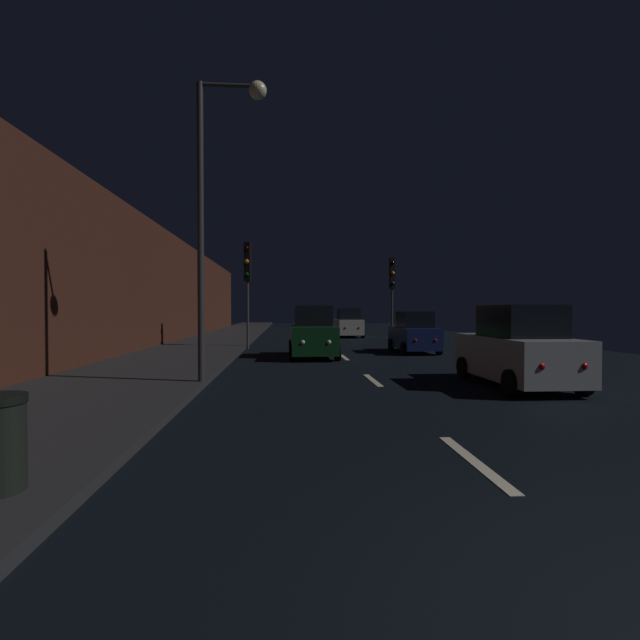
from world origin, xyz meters
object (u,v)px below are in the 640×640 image
(traffic_light_far_left, at_px, (248,271))
(car_parked_right_near, at_px, (518,349))
(car_distant_taillights, at_px, (348,324))
(car_approaching_headlights, at_px, (313,334))
(traffic_light_far_right, at_px, (392,280))
(car_parked_right_far, at_px, (414,334))
(streetlamp_overhead, at_px, (219,186))

(traffic_light_far_left, distance_m, car_parked_right_near, 14.55)
(car_distant_taillights, bearing_deg, car_approaching_headlights, 166.76)
(traffic_light_far_right, xyz_separation_m, car_approaching_headlights, (-5.48, -9.68, -2.81))
(traffic_light_far_left, height_order, car_approaching_headlights, traffic_light_far_left)
(traffic_light_far_left, relative_size, car_approaching_headlights, 1.26)
(car_approaching_headlights, relative_size, car_parked_right_near, 1.03)
(car_approaching_headlights, relative_size, car_parked_right_far, 1.13)
(car_distant_taillights, height_order, car_parked_right_far, car_distant_taillights)
(streetlamp_overhead, distance_m, car_approaching_headlights, 8.72)
(traffic_light_far_right, height_order, streetlamp_overhead, streetlamp_overhead)
(car_distant_taillights, relative_size, car_parked_right_far, 1.10)
(car_approaching_headlights, height_order, car_parked_right_near, car_approaching_headlights)
(car_distant_taillights, relative_size, car_parked_right_near, 1.01)
(traffic_light_far_left, distance_m, streetlamp_overhead, 11.68)
(streetlamp_overhead, relative_size, car_parked_right_far, 2.04)
(traffic_light_far_right, bearing_deg, streetlamp_overhead, -27.12)
(streetlamp_overhead, bearing_deg, car_distant_taillights, 74.24)
(car_approaching_headlights, bearing_deg, car_parked_right_far, 111.38)
(car_parked_right_near, bearing_deg, streetlamp_overhead, 86.83)
(car_approaching_headlights, distance_m, car_parked_right_near, 8.99)
(streetlamp_overhead, relative_size, car_approaching_headlights, 1.81)
(traffic_light_far_left, bearing_deg, car_distant_taillights, 156.39)
(traffic_light_far_left, relative_size, car_distant_taillights, 1.29)
(car_parked_right_near, bearing_deg, car_parked_right_far, -0.00)
(streetlamp_overhead, relative_size, car_distant_taillights, 1.85)
(car_parked_right_near, xyz_separation_m, car_parked_right_far, (0.00, 9.50, -0.08))
(traffic_light_far_right, distance_m, car_approaching_headlights, 11.47)
(traffic_light_far_left, xyz_separation_m, car_distant_taillights, (6.33, 9.91, -2.91))
(traffic_light_far_left, relative_size, car_parked_right_far, 1.42)
(streetlamp_overhead, xyz_separation_m, car_parked_right_far, (7.40, 9.09, -4.10))
(car_approaching_headlights, relative_size, car_distant_taillights, 1.02)
(car_distant_taillights, distance_m, car_parked_right_far, 12.51)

